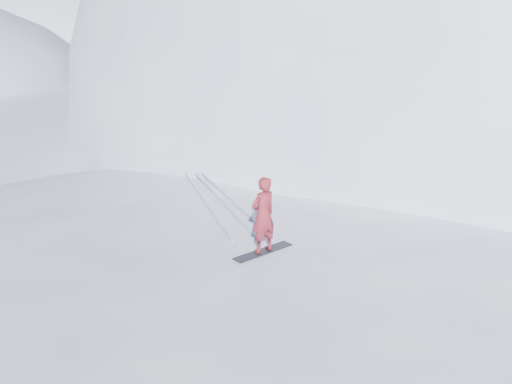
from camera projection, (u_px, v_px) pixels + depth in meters
near_ridge at (296, 319)px, 14.64m from camera, size 36.00×28.00×4.80m
peak_shoulder at (385, 151)px, 31.97m from camera, size 28.00×24.00×18.00m
wind_bumps at (241, 344)px, 13.58m from camera, size 16.00×14.40×1.00m
snowboard at (263, 251)px, 12.80m from camera, size 1.47×1.04×0.03m
snowboarder at (263, 215)px, 12.53m from camera, size 0.75×0.68×1.73m
board_tracks at (219, 200)px, 16.22m from camera, size 1.89×5.95×0.04m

